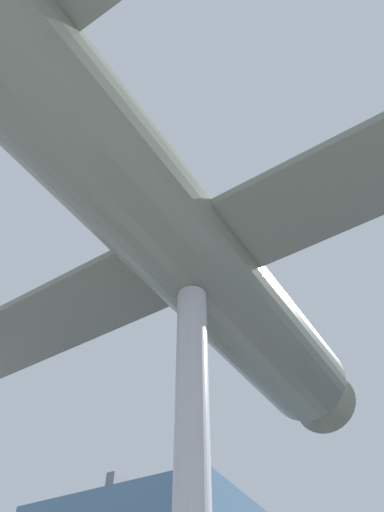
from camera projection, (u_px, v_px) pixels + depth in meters
name	position (u px, v px, depth m)	size (l,w,h in m)	color
suspended_airplane	(200.00, 264.00, 10.33)	(17.94, 13.20, 3.14)	slate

